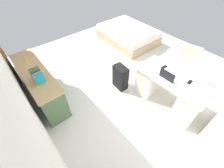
% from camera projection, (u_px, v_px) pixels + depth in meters
% --- Properties ---
extents(ground_plane, '(5.70, 5.70, 0.00)m').
position_uv_depth(ground_plane, '(122.00, 73.00, 4.09)').
color(ground_plane, silver).
extents(wall_back, '(4.66, 0.10, 2.81)m').
position_uv_depth(wall_back, '(2.00, 69.00, 2.03)').
color(wall_back, silver).
rests_on(wall_back, ground_plane).
extents(desk, '(1.45, 0.68, 0.75)m').
position_uv_depth(desk, '(169.00, 90.00, 3.10)').
color(desk, silver).
rests_on(desk, ground_plane).
extents(office_chair, '(0.57, 0.57, 0.94)m').
position_uv_depth(office_chair, '(183.00, 67.00, 3.60)').
color(office_chair, black).
rests_on(office_chair, ground_plane).
extents(credenza, '(1.80, 0.48, 0.78)m').
position_uv_depth(credenza, '(40.00, 85.00, 3.22)').
color(credenza, '#4C6B47').
rests_on(credenza, ground_plane).
extents(bed, '(1.93, 1.44, 0.58)m').
position_uv_depth(bed, '(128.00, 35.00, 5.12)').
color(bed, tan).
rests_on(bed, ground_plane).
extents(suitcase_black, '(0.38, 0.25, 0.61)m').
position_uv_depth(suitcase_black, '(120.00, 77.00, 3.51)').
color(suitcase_black, black).
rests_on(suitcase_black, ground_plane).
extents(laptop, '(0.31, 0.23, 0.21)m').
position_uv_depth(laptop, '(168.00, 76.00, 2.80)').
color(laptop, '#B7B7BC').
rests_on(laptop, desk).
extents(computer_mouse, '(0.06, 0.10, 0.03)m').
position_uv_depth(computer_mouse, '(158.00, 70.00, 2.98)').
color(computer_mouse, white).
rests_on(computer_mouse, desk).
extents(cell_phone_near_laptop, '(0.08, 0.14, 0.01)m').
position_uv_depth(cell_phone_near_laptop, '(190.00, 82.00, 2.76)').
color(cell_phone_near_laptop, black).
rests_on(cell_phone_near_laptop, desk).
extents(cell_phone_by_mouse, '(0.08, 0.14, 0.01)m').
position_uv_depth(cell_phone_by_mouse, '(164.00, 67.00, 3.07)').
color(cell_phone_by_mouse, black).
rests_on(cell_phone_by_mouse, desk).
extents(book_row, '(0.23, 0.17, 0.24)m').
position_uv_depth(book_row, '(37.00, 76.00, 2.68)').
color(book_row, teal).
rests_on(book_row, credenza).
extents(figurine_small, '(0.08, 0.08, 0.11)m').
position_uv_depth(figurine_small, '(25.00, 60.00, 3.12)').
color(figurine_small, gold).
rests_on(figurine_small, credenza).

